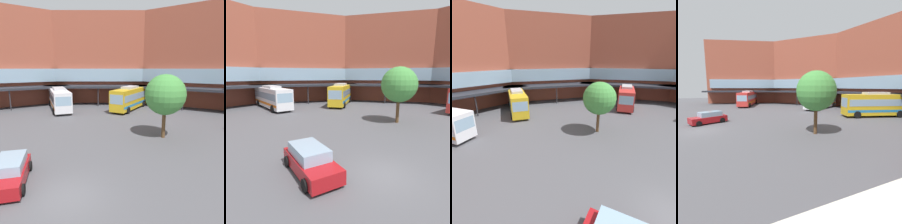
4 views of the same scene
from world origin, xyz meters
TOP-DOWN VIEW (x-y plane):
  - ground_plane at (0.00, 0.00)m, footprint 117.81×117.81m
  - station_building at (0.00, 20.71)m, footprint 76.40×43.03m
  - bus_0 at (-12.63, 21.45)m, footprint 8.52×10.38m
  - bus_4 at (-1.24, 24.86)m, footprint 4.62×10.44m
  - parked_car at (-3.96, 0.31)m, footprint 3.73×4.72m
  - plaza_tree at (4.73, 11.45)m, footprint 3.98×3.98m

SIDE VIEW (x-z plane):
  - ground_plane at x=0.00m, z-range 0.00..0.00m
  - parked_car at x=-3.96m, z-range -0.03..1.50m
  - bus_0 at x=-12.63m, z-range 0.02..3.75m
  - bus_4 at x=-1.24m, z-range 0.02..3.96m
  - plaza_tree at x=4.73m, z-range 1.17..7.52m
  - station_building at x=0.00m, z-range -0.43..17.01m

